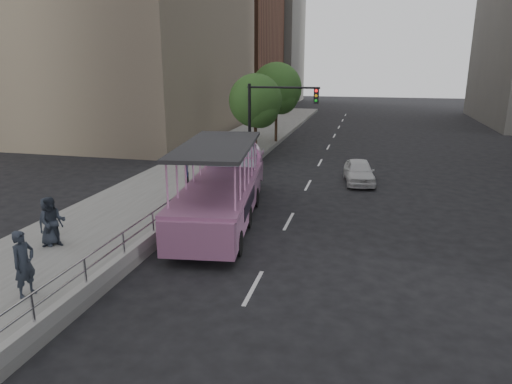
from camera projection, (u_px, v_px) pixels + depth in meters
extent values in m
plane|color=black|center=(239.00, 257.00, 15.42)|extent=(160.00, 160.00, 0.00)
cube|color=gray|center=(190.00, 175.00, 26.05)|extent=(5.50, 80.00, 0.30)
cube|color=#A7A7A2|center=(177.00, 218.00, 17.88)|extent=(0.24, 30.00, 0.36)
cylinder|color=#B7B7BC|center=(33.00, 308.00, 10.26)|extent=(0.07, 0.07, 0.70)
cylinder|color=#B7B7BC|center=(85.00, 270.00, 12.13)|extent=(0.07, 0.07, 0.70)
cylinder|color=#B7B7BC|center=(123.00, 243.00, 14.00)|extent=(0.07, 0.07, 0.70)
cylinder|color=#B7B7BC|center=(153.00, 222.00, 15.87)|extent=(0.07, 0.07, 0.70)
cylinder|color=#B7B7BC|center=(176.00, 205.00, 17.73)|extent=(0.07, 0.07, 0.70)
cylinder|color=#B7B7BC|center=(195.00, 191.00, 19.60)|extent=(0.07, 0.07, 0.70)
cylinder|color=#B7B7BC|center=(210.00, 180.00, 21.47)|extent=(0.07, 0.07, 0.70)
cylinder|color=#B7B7BC|center=(223.00, 171.00, 23.34)|extent=(0.07, 0.07, 0.70)
cylinder|color=#B7B7BC|center=(234.00, 163.00, 25.21)|extent=(0.07, 0.07, 0.70)
cylinder|color=#B7B7BC|center=(244.00, 156.00, 27.08)|extent=(0.07, 0.07, 0.70)
cylinder|color=#B7B7BC|center=(176.00, 205.00, 17.73)|extent=(0.06, 22.00, 0.06)
cylinder|color=#B7B7BC|center=(176.00, 197.00, 17.64)|extent=(0.06, 22.00, 0.06)
cylinder|color=black|center=(174.00, 241.00, 15.67)|extent=(0.46, 0.92, 0.88)
cylinder|color=black|center=(237.00, 243.00, 15.45)|extent=(0.46, 0.92, 0.88)
cylinder|color=black|center=(193.00, 215.00, 18.30)|extent=(0.46, 0.92, 0.88)
cylinder|color=black|center=(247.00, 217.00, 18.08)|extent=(0.46, 0.92, 0.88)
cylinder|color=black|center=(207.00, 196.00, 20.94)|extent=(0.46, 0.92, 0.88)
cylinder|color=black|center=(254.00, 198.00, 20.72)|extent=(0.46, 0.92, 0.88)
cube|color=#CC81B7|center=(220.00, 201.00, 18.23)|extent=(3.54, 8.32, 1.23)
cube|color=#CC81B7|center=(237.00, 169.00, 22.68)|extent=(2.67, 2.40, 1.53)
cylinder|color=#CC81B7|center=(240.00, 160.00, 23.39)|extent=(2.38, 1.00, 2.31)
cube|color=#8D527B|center=(196.00, 240.00, 14.23)|extent=(2.48, 0.68, 1.23)
cube|color=#8D527B|center=(220.00, 185.00, 18.04)|extent=(3.69, 8.63, 0.12)
cube|color=black|center=(217.00, 145.00, 17.22)|extent=(3.47, 6.78, 0.14)
cube|color=gray|center=(232.00, 155.00, 20.75)|extent=(2.27, 0.51, 1.03)
cube|color=#CC81B7|center=(233.00, 160.00, 21.25)|extent=(2.28, 1.27, 0.49)
imported|color=silver|center=(359.00, 171.00, 24.88)|extent=(1.99, 3.89, 1.27)
imported|color=#29303C|center=(24.00, 264.00, 12.02)|extent=(0.52, 0.72, 1.85)
imported|color=#29303C|center=(53.00, 222.00, 15.34)|extent=(1.06, 0.99, 1.74)
imported|color=#29303C|center=(49.00, 221.00, 15.52)|extent=(0.79, 0.96, 1.69)
cylinder|color=black|center=(188.00, 191.00, 18.56)|extent=(0.08, 0.08, 2.65)
cube|color=navy|center=(187.00, 164.00, 18.25)|extent=(0.24, 0.62, 0.95)
cube|color=silver|center=(188.00, 164.00, 18.25)|extent=(0.15, 0.40, 0.58)
cylinder|color=black|center=(249.00, 128.00, 27.06)|extent=(0.18, 0.18, 5.20)
cylinder|color=black|center=(283.00, 87.00, 25.95)|extent=(4.20, 0.12, 0.12)
cube|color=black|center=(316.00, 96.00, 25.63)|extent=(0.28, 0.22, 0.85)
sphere|color=red|center=(316.00, 91.00, 25.43)|extent=(0.16, 0.16, 0.16)
cylinder|color=#312316|center=(256.00, 137.00, 30.74)|extent=(0.22, 0.22, 3.08)
sphere|color=#355F26|center=(256.00, 101.00, 30.08)|extent=(3.52, 3.52, 3.52)
sphere|color=#355F26|center=(260.00, 110.00, 29.86)|extent=(2.42, 2.42, 2.42)
cylinder|color=#312316|center=(276.00, 123.00, 36.24)|extent=(0.22, 0.22, 3.47)
sphere|color=#355F26|center=(277.00, 88.00, 35.50)|extent=(3.97, 3.97, 3.97)
sphere|color=#355F26|center=(281.00, 97.00, 35.30)|extent=(2.73, 2.73, 2.73)
cube|color=brown|center=(207.00, 12.00, 60.89)|extent=(18.00, 16.00, 26.00)
cube|color=slate|center=(251.00, 41.00, 76.19)|extent=(16.00, 14.00, 20.00)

